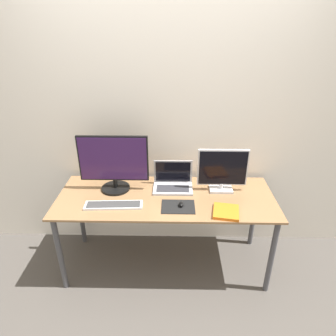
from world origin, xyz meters
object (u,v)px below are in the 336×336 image
(monitor_left, at_px, (114,163))
(mouse, at_px, (181,204))
(laptop, at_px, (173,181))
(book, at_px, (226,212))
(keyboard, at_px, (114,205))
(monitor_right, at_px, (222,170))

(monitor_left, height_order, mouse, monitor_left)
(laptop, height_order, book, laptop)
(monitor_left, distance_m, mouse, 0.65)
(book, bearing_deg, keyboard, 174.96)
(laptop, distance_m, mouse, 0.31)
(mouse, bearing_deg, laptop, 102.31)
(keyboard, distance_m, mouse, 0.53)
(monitor_left, bearing_deg, monitor_right, 0.01)
(monitor_left, relative_size, monitor_right, 1.39)
(keyboard, xyz_separation_m, book, (0.86, -0.08, 0.00))
(monitor_left, xyz_separation_m, mouse, (0.56, -0.26, -0.22))
(laptop, bearing_deg, monitor_left, -175.10)
(monitor_right, relative_size, laptop, 1.24)
(monitor_left, xyz_separation_m, keyboard, (0.03, -0.26, -0.24))
(mouse, bearing_deg, monitor_right, 37.20)
(mouse, bearing_deg, book, -13.33)
(keyboard, height_order, mouse, mouse)
(laptop, height_order, keyboard, laptop)
(book, bearing_deg, monitor_left, 159.12)
(laptop, bearing_deg, monitor_right, -5.84)
(monitor_left, relative_size, laptop, 1.72)
(monitor_left, relative_size, mouse, 9.48)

